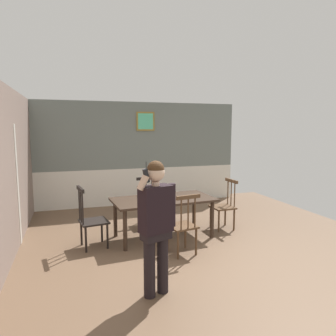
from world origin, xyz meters
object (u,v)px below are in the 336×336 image
(dining_table, at_px, (163,203))
(chair_near_window, at_px, (224,205))
(chair_opposite_corner, at_px, (91,220))
(chair_at_table_head, at_px, (149,202))
(person_figure, at_px, (156,220))
(chair_by_doorway, at_px, (183,225))

(dining_table, bearing_deg, chair_near_window, 4.50)
(chair_opposite_corner, bearing_deg, chair_at_table_head, 118.29)
(chair_at_table_head, bearing_deg, person_figure, 72.72)
(person_figure, bearing_deg, dining_table, -127.17)
(chair_opposite_corner, bearing_deg, chair_by_doorway, 52.20)
(dining_table, distance_m, chair_at_table_head, 0.88)
(chair_near_window, bearing_deg, chair_opposite_corner, 92.38)
(chair_by_doorway, relative_size, chair_at_table_head, 1.02)
(chair_at_table_head, bearing_deg, chair_opposite_corner, 32.60)
(chair_at_table_head, relative_size, person_figure, 0.60)
(chair_near_window, xyz_separation_m, chair_at_table_head, (-1.38, 0.75, -0.01))
(chair_opposite_corner, bearing_deg, person_figure, 10.74)
(chair_by_doorway, distance_m, chair_at_table_head, 1.72)
(chair_by_doorway, bearing_deg, chair_at_table_head, 84.49)
(chair_near_window, bearing_deg, person_figure, 133.11)
(chair_near_window, distance_m, chair_at_table_head, 1.57)
(chair_at_table_head, relative_size, chair_opposite_corner, 0.94)
(chair_at_table_head, bearing_deg, chair_near_window, 146.20)
(dining_table, height_order, chair_opposite_corner, chair_opposite_corner)
(dining_table, height_order, chair_by_doorway, chair_by_doorway)
(chair_by_doorway, height_order, chair_opposite_corner, chair_opposite_corner)
(chair_opposite_corner, height_order, person_figure, person_figure)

